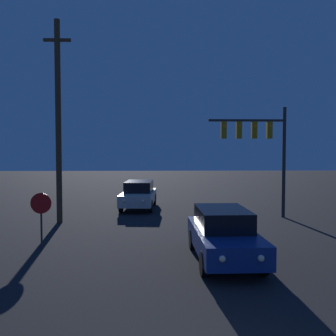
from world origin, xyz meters
name	(u,v)px	position (x,y,z in m)	size (l,w,h in m)	color
car_near	(223,234)	(1.69, 7.51, 0.87)	(1.98, 4.86, 1.67)	navy
car_far	(139,194)	(-1.58, 18.48, 0.87)	(2.18, 4.92, 1.67)	beige
traffic_signal_mast	(260,141)	(5.00, 15.17, 4.10)	(4.14, 0.30, 5.87)	#2D2D2D
stop_sign	(41,210)	(-4.69, 9.13, 1.43)	(0.76, 0.07, 2.04)	#2D2D2D
utility_pole	(58,120)	(-5.30, 14.04, 5.09)	(1.32, 0.28, 9.92)	#4C3823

